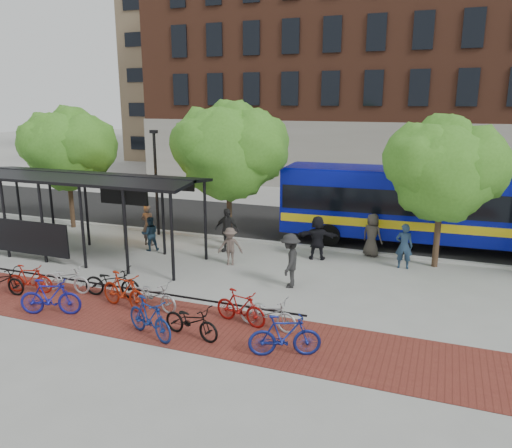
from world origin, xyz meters
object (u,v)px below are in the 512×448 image
(pedestrian_6, at_px, (372,235))
(lamp_post_left, at_px, (156,180))
(pedestrian_5, at_px, (317,238))
(bus_shelter, at_px, (80,187))
(bike_3, at_px, (50,297))
(bike_5, at_px, (124,291))
(bike_6, at_px, (154,295))
(tree_a, at_px, (68,146))
(pedestrian_7, at_px, (404,246))
(bike_1, at_px, (29,279))
(bike_11, at_px, (285,336))
(tree_c, at_px, (446,166))
(bike_10, at_px, (268,313))
(pedestrian_2, at_px, (150,234))
(pedestrian_1, at_px, (148,225))
(bus, at_px, (427,203))
(bike_0, at_px, (1,280))
(pedestrian_3, at_px, (230,246))
(bike_7, at_px, (150,318))
(tree_b, at_px, (231,148))
(bike_2, at_px, (66,278))
(bike_4, at_px, (112,282))
(bike_9, at_px, (241,307))
(pedestrian_9, at_px, (290,260))
(pedestrian_4, at_px, (227,230))
(bike_8, at_px, (191,321))

(pedestrian_6, bearing_deg, lamp_post_left, 25.45)
(lamp_post_left, relative_size, pedestrian_5, 2.75)
(bus_shelter, distance_m, pedestrian_5, 10.15)
(bike_3, bearing_deg, pedestrian_5, -56.17)
(bike_5, height_order, bike_6, bike_5)
(tree_a, height_order, pedestrian_7, tree_a)
(bike_1, xyz_separation_m, bike_6, (4.79, 0.31, -0.01))
(bike_11, bearing_deg, tree_a, 35.37)
(tree_c, bearing_deg, pedestrian_5, -170.46)
(bike_10, relative_size, pedestrian_2, 1.23)
(bus_shelter, relative_size, pedestrian_1, 5.56)
(bus, distance_m, bike_0, 17.53)
(bike_6, height_order, pedestrian_3, pedestrian_3)
(lamp_post_left, relative_size, bike_7, 2.65)
(tree_b, height_order, bike_3, tree_b)
(bike_2, bearing_deg, tree_b, -25.34)
(bike_3, relative_size, pedestrian_5, 1.04)
(tree_c, relative_size, bike_11, 3.10)
(bus, height_order, bike_3, bus)
(bus_shelter, relative_size, bike_6, 5.68)
(bike_2, relative_size, bike_5, 0.93)
(bike_4, xyz_separation_m, pedestrian_6, (7.54, 7.77, 0.40))
(bus_shelter, height_order, bike_3, bus_shelter)
(bike_11, bearing_deg, bus, -36.22)
(bike_1, bearing_deg, pedestrian_6, -64.33)
(tree_b, xyz_separation_m, bike_3, (-2.13, -9.21, -3.88))
(pedestrian_2, bearing_deg, pedestrian_6, 156.85)
(lamp_post_left, xyz_separation_m, pedestrian_2, (1.11, -2.46, -1.98))
(bike_9, bearing_deg, pedestrian_2, 63.16)
(pedestrian_9, bearing_deg, tree_a, -116.20)
(bike_9, relative_size, pedestrian_6, 0.95)
(lamp_post_left, bearing_deg, bike_5, -65.14)
(bike_10, relative_size, pedestrian_1, 0.99)
(pedestrian_9, bearing_deg, pedestrian_1, -117.99)
(bike_2, bearing_deg, bus_shelter, 27.57)
(bike_6, bearing_deg, bike_11, -94.29)
(lamp_post_left, xyz_separation_m, bike_1, (-0.04, -8.28, -2.24))
(pedestrian_2, relative_size, pedestrian_4, 0.78)
(bike_4, bearing_deg, bike_6, -109.96)
(bike_8, distance_m, pedestrian_9, 4.98)
(bike_4, bearing_deg, bike_8, -121.16)
(bus, height_order, bike_0, bus)
(tree_c, bearing_deg, pedestrian_4, -172.56)
(pedestrian_6, relative_size, pedestrian_7, 1.02)
(pedestrian_9, bearing_deg, bike_1, -73.62)
(bike_0, xyz_separation_m, bike_8, (7.67, -0.55, 0.00))
(bike_3, height_order, bike_8, bike_3)
(bike_7, height_order, pedestrian_7, pedestrian_7)
(bike_6, height_order, pedestrian_9, pedestrian_9)
(bus_shelter, distance_m, bike_2, 4.98)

